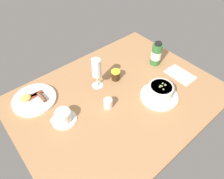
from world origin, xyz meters
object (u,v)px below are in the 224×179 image
Objects in this scene: porridge_bowl at (160,92)px; jam_jar at (116,75)px; creamer_jug at (108,103)px; breakfast_plate at (34,99)px; coffee_cup at (63,116)px; wine_glass at (97,69)px; sauce_bottle_green at (156,54)px; cutlery_setting at (180,74)px.

porridge_bowl reaches higher than jam_jar.
creamer_jug is 40.12cm from breakfast_plate.
jam_jar reaches higher than creamer_jug.
wine_glass is (27.39, 8.49, 9.26)cm from coffee_cup.
creamer_jug is at bearing 153.61° from porridge_bowl.
sauce_bottle_green is at bearing 46.03° from porridge_bowl.
coffee_cup is at bearing -162.78° from wine_glass.
porridge_bowl reaches higher than cutlery_setting.
breakfast_plate is (-73.44, 20.80, -6.32)cm from sauce_bottle_green.
cutlery_setting is 1.09× the size of sauce_bottle_green.
creamer_jug reaches higher than cutlery_setting.
wine_glass is at bearing -21.55° from breakfast_plate.
sauce_bottle_green is at bearing 0.61° from coffee_cup.
porridge_bowl is 0.88× the size of breakfast_plate.
creamer_jug is at bearing -169.73° from sauce_bottle_green.
coffee_cup is at bearing -75.40° from breakfast_plate.
creamer_jug is 0.94× the size of jam_jar.
jam_jar is 0.39× the size of sauce_bottle_green.
coffee_cup is at bearing 156.88° from porridge_bowl.
breakfast_plate is at bearing 158.45° from wine_glass.
breakfast_plate is (-5.61, 21.52, -1.90)cm from coffee_cup.
wine_glass is at bearing 124.99° from porridge_bowl.
wine_glass reaches higher than jam_jar.
breakfast_plate is (-77.10, 37.76, 0.66)cm from cutlery_setting.
cutlery_setting is 0.73× the size of breakfast_plate.
porridge_bowl is 24.56cm from cutlery_setting.
wine_glass is (-44.09, 24.73, 11.82)cm from cutlery_setting.
coffee_cup is 39.36cm from jam_jar.
sauce_bottle_green is at bearing 10.27° from creamer_jug.
jam_jar is 29.68cm from sauce_bottle_green.
jam_jar reaches higher than coffee_cup.
sauce_bottle_green reaches higher than jam_jar.
breakfast_plate is (-44.51, 15.58, -2.20)cm from jam_jar.
cutlery_setting is 0.93× the size of wine_glass.
coffee_cup is at bearing 167.20° from cutlery_setting.
porridge_bowl is 1.11× the size of wine_glass.
cutlery_setting is 2.93× the size of creamer_jug.
sauce_bottle_green is (40.44, -7.76, -4.84)cm from wine_glass.
sauce_bottle_green reaches higher than porridge_bowl.
sauce_bottle_green is at bearing -10.22° from jam_jar.
coffee_cup is at bearing 160.91° from creamer_jug.
sauce_bottle_green reaches higher than creamer_jug.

